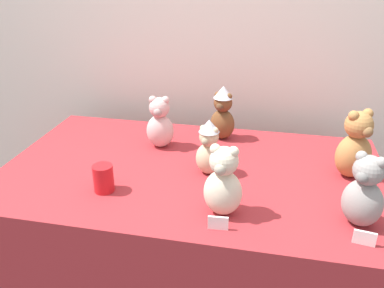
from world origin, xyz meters
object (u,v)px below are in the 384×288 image
teddy_bear_sand (209,148)px  display_table (192,236)px  teddy_bear_blush (160,124)px  party_cup_red (103,178)px  teddy_bear_chestnut (223,113)px  teddy_bear_ash (364,193)px  teddy_bear_caramel (355,146)px  teddy_bear_cream (223,183)px

teddy_bear_sand → display_table: bearing=-178.9°
teddy_bear_sand → teddy_bear_blush: teddy_bear_blush is taller
teddy_bear_blush → party_cup_red: (-0.10, -0.44, -0.06)m
teddy_bear_chestnut → party_cup_red: (-0.38, -0.60, -0.08)m
teddy_bear_sand → teddy_bear_ash: (0.57, -0.25, 0.01)m
teddy_bear_caramel → teddy_bear_sand: size_ratio=1.21×
display_table → teddy_bear_chestnut: bearing=77.2°
teddy_bear_chestnut → teddy_bear_sand: teddy_bear_chestnut is taller
display_table → teddy_bear_caramel: teddy_bear_caramel is taller
teddy_bear_cream → teddy_bear_blush: bearing=134.1°
teddy_bear_blush → teddy_bear_cream: bearing=-59.0°
teddy_bear_ash → teddy_bear_chestnut: bearing=165.8°
teddy_bear_ash → teddy_bear_caramel: bearing=120.3°
party_cup_red → display_table: bearing=39.1°
teddy_bear_chestnut → teddy_bear_sand: (-0.01, -0.37, -0.01)m
teddy_bear_caramel → teddy_bear_blush: (-0.86, 0.11, -0.02)m
display_table → teddy_bear_ash: (0.64, -0.27, 0.49)m
teddy_bear_chestnut → teddy_bear_sand: 0.37m
teddy_bear_sand → teddy_bear_blush: size_ratio=0.96×
teddy_bear_sand → party_cup_red: (-0.38, -0.23, -0.06)m
teddy_bear_caramel → teddy_bear_ash: teddy_bear_caramel is taller
teddy_bear_caramel → teddy_bear_sand: bearing=157.3°
teddy_bear_cream → party_cup_red: size_ratio=2.45×
teddy_bear_ash → teddy_bear_cream: bearing=-142.5°
teddy_bear_chestnut → party_cup_red: bearing=-107.3°
teddy_bear_sand → teddy_bear_ash: bearing=-8.2°
teddy_bear_caramel → party_cup_red: bearing=166.3°
teddy_bear_caramel → teddy_bear_chestnut: teddy_bear_caramel is taller
teddy_bear_cream → teddy_bear_sand: bearing=116.6°
teddy_bear_sand → teddy_bear_blush: bearing=157.2°
teddy_bear_caramel → teddy_bear_chestnut: (-0.58, 0.27, -0.00)m
teddy_bear_caramel → teddy_bear_cream: teddy_bear_caramel is taller
teddy_bear_chestnut → teddy_bear_ash: bearing=-32.4°
display_table → teddy_bear_blush: 0.55m
teddy_bear_caramel → teddy_bear_sand: 0.60m
teddy_bear_sand → teddy_bear_ash: 0.62m
teddy_bear_ash → teddy_bear_cream: same height
party_cup_red → teddy_bear_cream: bearing=-6.6°
display_table → party_cup_red: bearing=-140.9°
teddy_bear_ash → party_cup_red: (-0.95, 0.02, -0.07)m
display_table → teddy_bear_cream: teddy_bear_cream is taller
teddy_bear_blush → teddy_bear_chestnut: bearing=23.7°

